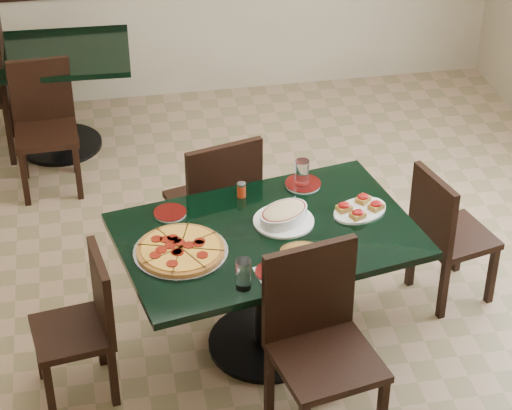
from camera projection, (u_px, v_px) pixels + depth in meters
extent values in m
plane|color=#8F6F52|center=(236.00, 309.00, 5.72)|extent=(5.50, 5.50, 0.00)
cube|color=black|center=(267.00, 236.00, 5.06)|extent=(1.64, 1.22, 0.04)
cylinder|color=black|center=(267.00, 294.00, 5.27)|extent=(0.13, 0.13, 0.71)
cylinder|color=black|center=(266.00, 342.00, 5.46)|extent=(0.64, 0.64, 0.03)
cube|color=black|center=(50.00, 54.00, 6.86)|extent=(1.13, 0.84, 0.04)
cylinder|color=black|center=(56.00, 103.00, 7.07)|extent=(0.12, 0.12, 0.71)
cylinder|color=black|center=(61.00, 144.00, 7.26)|extent=(0.60, 0.60, 0.03)
cube|color=black|center=(212.00, 204.00, 5.80)|extent=(0.54, 0.54, 0.04)
cube|color=black|center=(225.00, 183.00, 5.50)|extent=(0.44, 0.15, 0.48)
cube|color=black|center=(229.00, 213.00, 6.15)|extent=(0.05, 0.05, 0.44)
cube|color=black|center=(256.00, 246.00, 5.86)|extent=(0.05, 0.05, 0.44)
cube|color=black|center=(171.00, 228.00, 6.01)|extent=(0.05, 0.05, 0.44)
cube|color=black|center=(195.00, 263.00, 5.72)|extent=(0.05, 0.05, 0.44)
cube|color=black|center=(326.00, 361.00, 4.65)|extent=(0.55, 0.55, 0.04)
cube|color=black|center=(309.00, 289.00, 4.67)|extent=(0.46, 0.13, 0.50)
cube|color=black|center=(269.00, 383.00, 4.88)|extent=(0.05, 0.05, 0.46)
cube|color=black|center=(343.00, 362.00, 5.01)|extent=(0.05, 0.05, 0.46)
cube|color=black|center=(455.00, 237.00, 5.63)|extent=(0.47, 0.47, 0.04)
cube|color=black|center=(433.00, 211.00, 5.44)|extent=(0.14, 0.39, 0.42)
cube|color=black|center=(492.00, 275.00, 5.67)|extent=(0.05, 0.05, 0.38)
cube|color=black|center=(443.00, 290.00, 5.56)|extent=(0.05, 0.05, 0.38)
cube|color=black|center=(459.00, 244.00, 5.92)|extent=(0.05, 0.05, 0.38)
cube|color=black|center=(411.00, 258.00, 5.81)|extent=(0.05, 0.05, 0.38)
cube|color=black|center=(72.00, 333.00, 4.96)|extent=(0.43, 0.43, 0.04)
cube|color=black|center=(102.00, 291.00, 4.88)|extent=(0.10, 0.38, 0.41)
cube|color=black|center=(40.00, 350.00, 5.15)|extent=(0.05, 0.05, 0.37)
cube|color=black|center=(100.00, 337.00, 5.24)|extent=(0.05, 0.05, 0.37)
cube|color=black|center=(50.00, 392.00, 4.90)|extent=(0.05, 0.05, 0.37)
cube|color=black|center=(114.00, 377.00, 4.99)|extent=(0.05, 0.05, 0.37)
cube|color=black|center=(46.00, 134.00, 6.57)|extent=(0.42, 0.42, 0.04)
cube|color=black|center=(41.00, 89.00, 6.59)|extent=(0.41, 0.06, 0.44)
cube|color=black|center=(25.00, 179.00, 6.52)|extent=(0.04, 0.04, 0.40)
cube|color=black|center=(23.00, 153.00, 6.80)|extent=(0.04, 0.04, 0.40)
cube|color=black|center=(78.00, 173.00, 6.58)|extent=(0.04, 0.04, 0.40)
cube|color=black|center=(74.00, 147.00, 6.86)|extent=(0.04, 0.04, 0.40)
cube|color=black|center=(1.00, 56.00, 6.81)|extent=(0.05, 0.46, 0.49)
cube|color=black|center=(10.00, 109.00, 7.26)|extent=(0.04, 0.04, 0.45)
cube|color=black|center=(10.00, 136.00, 6.93)|extent=(0.04, 0.04, 0.45)
cylinder|color=#B1B1B8|center=(181.00, 252.00, 4.90)|extent=(0.47, 0.47, 0.01)
cylinder|color=#965E20|center=(181.00, 250.00, 4.90)|extent=(0.44, 0.44, 0.02)
cylinder|color=gold|center=(180.00, 248.00, 4.89)|extent=(0.39, 0.39, 0.01)
cylinder|color=silver|center=(284.00, 221.00, 5.13)|extent=(0.31, 0.31, 0.01)
ellipsoid|color=#CDB38D|center=(284.00, 211.00, 5.09)|extent=(0.30, 0.27, 0.04)
ellipsoid|color=#A0702C|center=(300.00, 250.00, 4.83)|extent=(0.17, 0.08, 0.07)
cylinder|color=silver|center=(273.00, 272.00, 4.76)|extent=(0.17, 0.17, 0.01)
cylinder|color=#3A0403|center=(273.00, 271.00, 4.76)|extent=(0.17, 0.17, 0.00)
cylinder|color=silver|center=(303.00, 184.00, 5.42)|extent=(0.19, 0.19, 0.01)
cylinder|color=#3A0403|center=(303.00, 183.00, 5.42)|extent=(0.20, 0.20, 0.00)
ellipsoid|color=#A70810|center=(303.00, 183.00, 5.41)|extent=(0.06, 0.06, 0.03)
cylinder|color=silver|center=(170.00, 213.00, 5.19)|extent=(0.17, 0.17, 0.01)
cylinder|color=#3A0403|center=(170.00, 212.00, 5.18)|extent=(0.17, 0.17, 0.00)
cube|color=white|center=(272.00, 273.00, 4.76)|extent=(0.17, 0.17, 0.00)
cube|color=#B1B1B8|center=(276.00, 272.00, 4.76)|extent=(0.04, 0.14, 0.00)
cylinder|color=silver|center=(302.00, 174.00, 5.36)|extent=(0.08, 0.08, 0.17)
cylinder|color=silver|center=(243.00, 274.00, 4.63)|extent=(0.07, 0.07, 0.16)
cylinder|color=#C34014|center=(241.00, 191.00, 5.31)|extent=(0.05, 0.05, 0.07)
cylinder|color=#B1B1B8|center=(241.00, 184.00, 5.29)|extent=(0.05, 0.05, 0.01)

